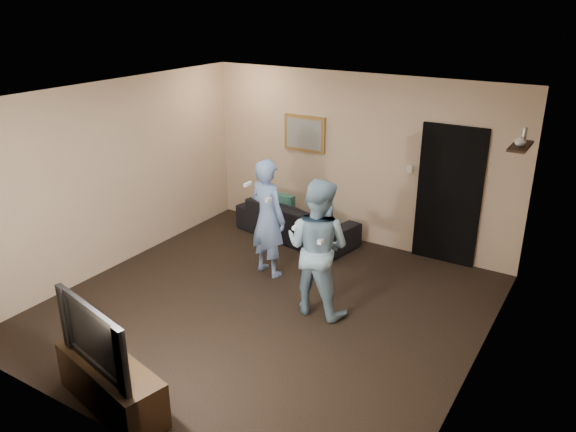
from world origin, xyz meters
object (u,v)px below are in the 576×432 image
Objects in this scene: television at (104,333)px; sofa at (296,220)px; wii_player_left at (268,218)px; wii_player_right at (317,247)px; tv_console at (111,384)px.

sofa is at bearing 110.15° from television.
television reaches higher than sofa.
sofa is at bearing 103.20° from wii_player_left.
wii_player_left reaches higher than sofa.
television is 0.67× the size of wii_player_right.
wii_player_left is at bearing 153.33° from wii_player_right.
sofa is at bearing 110.15° from tv_console.
wii_player_left is at bearing 107.73° from television.
sofa is 1.53× the size of tv_console.
wii_player_right is at bearing 137.67° from sofa.
tv_console is 3.13m from wii_player_left.
sofa is 1.40m from wii_player_left.
wii_player_left is 1.19m from wii_player_right.
sofa reaches higher than tv_console.
tv_console is at bearing -107.32° from wii_player_right.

